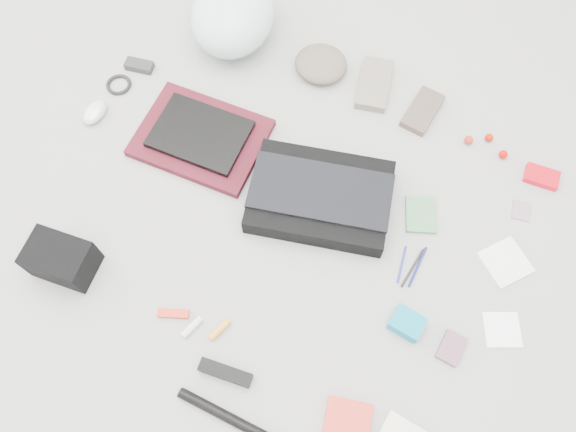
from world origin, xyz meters
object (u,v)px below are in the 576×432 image
at_px(laptop, 200,134).
at_px(camera_bag, 61,259).
at_px(bike_helmet, 233,14).
at_px(messenger_bag, 320,197).
at_px(accordion_wallet, 407,323).

xyz_separation_m(laptop, camera_bag, (-0.13, -0.57, 0.02)).
bearing_deg(laptop, camera_bag, -107.20).
bearing_deg(bike_helmet, laptop, -91.67).
relative_size(messenger_bag, bike_helmet, 1.18).
distance_m(messenger_bag, camera_bag, 0.80).
bearing_deg(bike_helmet, accordion_wallet, -53.22).
relative_size(bike_helmet, accordion_wallet, 4.03).
distance_m(messenger_bag, bike_helmet, 0.75).
xyz_separation_m(messenger_bag, bike_helmet, (-0.57, 0.47, 0.07)).
height_order(camera_bag, accordion_wallet, camera_bag).
relative_size(messenger_bag, accordion_wallet, 4.75).
relative_size(laptop, camera_bag, 1.66).
bearing_deg(messenger_bag, laptop, 160.91).
bearing_deg(messenger_bag, camera_bag, -152.85).
distance_m(laptop, bike_helmet, 0.47).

